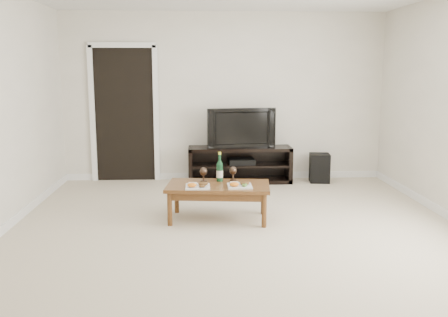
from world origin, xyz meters
TOP-DOWN VIEW (x-y plane):
  - floor at (0.00, 0.00)m, footprint 5.50×5.50m
  - back_wall at (0.00, 2.77)m, footprint 5.00×0.04m
  - doorway at (-1.55, 2.73)m, footprint 0.90×0.02m
  - media_console at (0.23, 2.50)m, footprint 1.58×0.45m
  - television at (0.23, 2.50)m, footprint 1.06×0.29m
  - av_receiver at (0.25, 2.48)m, footprint 0.42×0.32m
  - subwoofer at (1.47, 2.43)m, footprint 0.33×0.33m
  - coffee_table at (-0.18, 0.53)m, footprint 1.23×0.76m
  - plate_left at (-0.42, 0.39)m, footprint 0.27×0.27m
  - plate_right at (0.05, 0.41)m, footprint 0.27×0.27m
  - wine_bottle at (-0.16, 0.70)m, footprint 0.07×0.07m
  - goblet_left at (-0.35, 0.69)m, footprint 0.09×0.09m
  - goblet_right at (0.00, 0.73)m, footprint 0.09×0.09m

SIDE VIEW (x-z plane):
  - floor at x=0.00m, z-range 0.00..0.00m
  - coffee_table at x=-0.18m, z-range 0.00..0.42m
  - subwoofer at x=1.47m, z-range 0.00..0.44m
  - media_console at x=0.23m, z-range 0.00..0.55m
  - av_receiver at x=0.25m, z-range 0.29..0.36m
  - plate_left at x=-0.42m, z-range 0.42..0.49m
  - plate_right at x=0.05m, z-range 0.42..0.49m
  - goblet_left at x=-0.35m, z-range 0.42..0.59m
  - goblet_right at x=0.00m, z-range 0.42..0.59m
  - wine_bottle at x=-0.16m, z-range 0.42..0.77m
  - television at x=0.23m, z-range 0.55..1.16m
  - doorway at x=-1.55m, z-range 0.00..2.05m
  - back_wall at x=0.00m, z-range 0.00..2.60m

